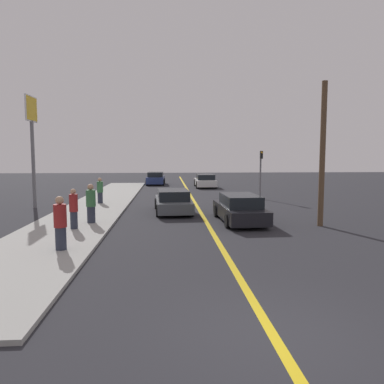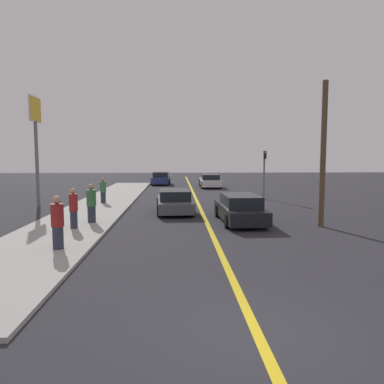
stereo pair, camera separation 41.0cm
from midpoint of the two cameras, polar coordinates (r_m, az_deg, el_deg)
name	(u,v)px [view 1 (the left image)]	position (r m, az deg, el deg)	size (l,w,h in m)	color
ground_plane	(274,338)	(6.94, 10.68, -20.98)	(120.00, 120.00, 0.00)	#28282D
road_center_line	(195,203)	(24.25, 0.01, -1.69)	(0.20, 60.00, 0.01)	gold
sidewalk_left	(99,204)	(23.91, -14.40, -1.85)	(3.63, 34.61, 0.11)	#9E9E99
car_near_right_lane	(240,209)	(17.47, 6.59, -2.55)	(1.99, 4.75, 1.29)	black
car_ahead_center	(173,201)	(20.29, -3.49, -1.44)	(2.11, 4.61, 1.24)	#4C5156
car_far_distant	(205,181)	(36.16, 1.70, 1.71)	(1.99, 4.73, 1.27)	silver
car_parked_left_lot	(156,179)	(39.56, -5.86, 2.05)	(1.97, 3.97, 1.33)	navy
pedestrian_near_curb	(60,223)	(12.62, -20.31, -4.49)	(0.40, 0.40, 1.71)	#282D3D
pedestrian_mid_group	(74,209)	(15.99, -18.29, -2.45)	(0.34, 0.34, 1.64)	#282D3D
pedestrian_far_standing	(91,204)	(17.19, -15.81, -1.71)	(0.42, 0.42, 1.73)	#282D3D
pedestrian_by_sign	(100,191)	(24.05, -14.31, 0.21)	(0.37, 0.37, 1.59)	#282D3D
traffic_light	(261,169)	(26.81, 10.00, 3.47)	(0.18, 0.40, 3.39)	slate
roadside_sign	(32,126)	(23.85, -23.70, 9.24)	(0.20, 1.75, 6.48)	slate
utility_pole	(322,155)	(17.09, 18.61, 5.41)	(0.24, 0.24, 6.24)	brown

